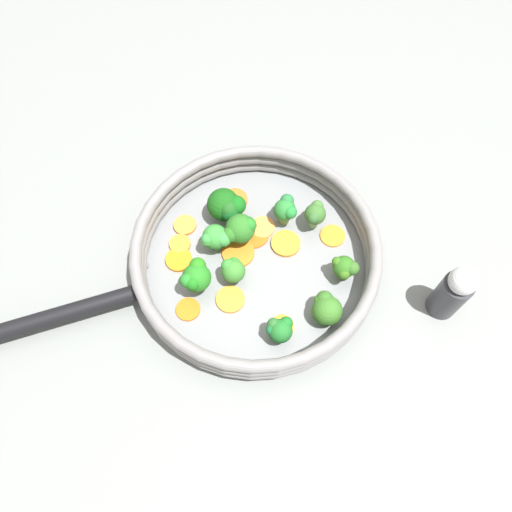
{
  "coord_description": "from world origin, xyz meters",
  "views": [
    {
      "loc": [
        -0.25,
        0.15,
        0.61
      ],
      "look_at": [
        0.0,
        0.0,
        0.03
      ],
      "focal_mm": 35.0,
      "sensor_mm": 36.0,
      "label": 1
    }
  ],
  "objects_px": {
    "carrot_slice_6": "(188,309)",
    "carrot_slice_7": "(282,326)",
    "broccoli_floret_1": "(345,268)",
    "broccoli_floret_2": "(240,229)",
    "carrot_slice_4": "(235,200)",
    "carrot_slice_11": "(230,299)",
    "carrot_slice_3": "(333,236)",
    "broccoli_floret_5": "(315,214)",
    "carrot_slice_9": "(180,244)",
    "broccoli_floret_4": "(326,308)",
    "carrot_slice_5": "(263,227)",
    "broccoli_floret_3": "(280,329)",
    "carrot_slice_0": "(179,260)",
    "salt_shaker": "(453,292)",
    "carrot_slice_1": "(238,253)",
    "carrot_slice_10": "(185,225)",
    "broccoli_floret_7": "(286,209)",
    "carrot_slice_2": "(253,234)",
    "broccoli_floret_8": "(232,269)",
    "broccoli_floret_9": "(196,277)",
    "broccoli_floret_6": "(215,238)",
    "broccoli_floret_0": "(228,205)",
    "skillet": "(256,263)",
    "carrot_slice_8": "(284,241)"
  },
  "relations": [
    {
      "from": "carrot_slice_2",
      "to": "carrot_slice_7",
      "type": "distance_m",
      "value": 0.14
    },
    {
      "from": "carrot_slice_11",
      "to": "broccoli_floret_0",
      "type": "height_order",
      "value": "broccoli_floret_0"
    },
    {
      "from": "skillet",
      "to": "broccoli_floret_0",
      "type": "relative_size",
      "value": 5.84
    },
    {
      "from": "carrot_slice_8",
      "to": "carrot_slice_9",
      "type": "xyz_separation_m",
      "value": [
        0.07,
        0.12,
        0.0
      ]
    },
    {
      "from": "salt_shaker",
      "to": "carrot_slice_4",
      "type": "bearing_deg",
      "value": 28.2
    },
    {
      "from": "broccoli_floret_8",
      "to": "broccoli_floret_9",
      "type": "xyz_separation_m",
      "value": [
        0.01,
        0.05,
        0.01
      ]
    },
    {
      "from": "carrot_slice_9",
      "to": "broccoli_floret_7",
      "type": "height_order",
      "value": "broccoli_floret_7"
    },
    {
      "from": "carrot_slice_3",
      "to": "broccoli_floret_9",
      "type": "relative_size",
      "value": 0.69
    },
    {
      "from": "broccoli_floret_2",
      "to": "skillet",
      "type": "bearing_deg",
      "value": -177.8
    },
    {
      "from": "carrot_slice_3",
      "to": "salt_shaker",
      "type": "xyz_separation_m",
      "value": [
        -0.15,
        -0.06,
        0.03
      ]
    },
    {
      "from": "carrot_slice_10",
      "to": "broccoli_floret_3",
      "type": "bearing_deg",
      "value": -173.23
    },
    {
      "from": "broccoli_floret_7",
      "to": "carrot_slice_1",
      "type": "bearing_deg",
      "value": 97.35
    },
    {
      "from": "carrot_slice_2",
      "to": "broccoli_floret_0",
      "type": "xyz_separation_m",
      "value": [
        0.04,
        0.01,
        0.03
      ]
    },
    {
      "from": "carrot_slice_0",
      "to": "carrot_slice_6",
      "type": "distance_m",
      "value": 0.07
    },
    {
      "from": "carrot_slice_11",
      "to": "broccoli_floret_5",
      "type": "xyz_separation_m",
      "value": [
        0.03,
        -0.15,
        0.03
      ]
    },
    {
      "from": "broccoli_floret_1",
      "to": "broccoli_floret_2",
      "type": "relative_size",
      "value": 0.81
    },
    {
      "from": "carrot_slice_0",
      "to": "broccoli_floret_8",
      "type": "bearing_deg",
      "value": -140.8
    },
    {
      "from": "broccoli_floret_5",
      "to": "broccoli_floret_9",
      "type": "xyz_separation_m",
      "value": [
        0.0,
        0.18,
        0.0
      ]
    },
    {
      "from": "skillet",
      "to": "carrot_slice_4",
      "type": "xyz_separation_m",
      "value": [
        0.1,
        -0.03,
        0.01
      ]
    },
    {
      "from": "carrot_slice_10",
      "to": "broccoli_floret_0",
      "type": "relative_size",
      "value": 0.6
    },
    {
      "from": "carrot_slice_3",
      "to": "carrot_slice_4",
      "type": "relative_size",
      "value": 0.94
    },
    {
      "from": "carrot_slice_5",
      "to": "carrot_slice_8",
      "type": "xyz_separation_m",
      "value": [
        -0.03,
        -0.01,
        0.0
      ]
    },
    {
      "from": "carrot_slice_0",
      "to": "salt_shaker",
      "type": "height_order",
      "value": "salt_shaker"
    },
    {
      "from": "carrot_slice_3",
      "to": "broccoli_floret_0",
      "type": "bearing_deg",
      "value": 45.81
    },
    {
      "from": "carrot_slice_5",
      "to": "carrot_slice_11",
      "type": "relative_size",
      "value": 0.91
    },
    {
      "from": "carrot_slice_10",
      "to": "broccoli_floret_9",
      "type": "height_order",
      "value": "broccoli_floret_9"
    },
    {
      "from": "broccoli_floret_5",
      "to": "carrot_slice_1",
      "type": "bearing_deg",
      "value": 81.04
    },
    {
      "from": "carrot_slice_3",
      "to": "broccoli_floret_5",
      "type": "xyz_separation_m",
      "value": [
        0.03,
        0.01,
        0.03
      ]
    },
    {
      "from": "broccoli_floret_0",
      "to": "salt_shaker",
      "type": "distance_m",
      "value": 0.3
    },
    {
      "from": "broccoli_floret_1",
      "to": "broccoli_floret_8",
      "type": "bearing_deg",
      "value": 58.66
    },
    {
      "from": "carrot_slice_4",
      "to": "carrot_slice_11",
      "type": "relative_size",
      "value": 0.97
    },
    {
      "from": "carrot_slice_6",
      "to": "carrot_slice_7",
      "type": "xyz_separation_m",
      "value": [
        -0.08,
        -0.09,
        0.0
      ]
    },
    {
      "from": "carrot_slice_11",
      "to": "broccoli_floret_5",
      "type": "bearing_deg",
      "value": -77.24
    },
    {
      "from": "carrot_slice_1",
      "to": "broccoli_floret_6",
      "type": "distance_m",
      "value": 0.04
    },
    {
      "from": "carrot_slice_11",
      "to": "broccoli_floret_3",
      "type": "relative_size",
      "value": 0.94
    },
    {
      "from": "carrot_slice_10",
      "to": "broccoli_floret_0",
      "type": "bearing_deg",
      "value": -108.69
    },
    {
      "from": "carrot_slice_3",
      "to": "broccoli_floret_0",
      "type": "distance_m",
      "value": 0.15
    },
    {
      "from": "carrot_slice_2",
      "to": "broccoli_floret_4",
      "type": "relative_size",
      "value": 1.07
    },
    {
      "from": "carrot_slice_9",
      "to": "broccoli_floret_4",
      "type": "bearing_deg",
      "value": -149.95
    },
    {
      "from": "carrot_slice_10",
      "to": "salt_shaker",
      "type": "height_order",
      "value": "salt_shaker"
    },
    {
      "from": "broccoli_floret_7",
      "to": "salt_shaker",
      "type": "xyz_separation_m",
      "value": [
        -0.21,
        -0.1,
        0.01
      ]
    },
    {
      "from": "carrot_slice_10",
      "to": "broccoli_floret_8",
      "type": "relative_size",
      "value": 0.77
    },
    {
      "from": "broccoli_floret_2",
      "to": "broccoli_floret_3",
      "type": "distance_m",
      "value": 0.14
    },
    {
      "from": "broccoli_floret_7",
      "to": "carrot_slice_11",
      "type": "bearing_deg",
      "value": 116.67
    },
    {
      "from": "broccoli_floret_3",
      "to": "broccoli_floret_8",
      "type": "relative_size",
      "value": 0.97
    },
    {
      "from": "carrot_slice_3",
      "to": "broccoli_floret_2",
      "type": "bearing_deg",
      "value": 60.78
    },
    {
      "from": "carrot_slice_2",
      "to": "broccoli_floret_6",
      "type": "height_order",
      "value": "broccoli_floret_6"
    },
    {
      "from": "broccoli_floret_9",
      "to": "salt_shaker",
      "type": "distance_m",
      "value": 0.32
    },
    {
      "from": "carrot_slice_1",
      "to": "carrot_slice_6",
      "type": "relative_size",
      "value": 1.41
    },
    {
      "from": "carrot_slice_3",
      "to": "salt_shaker",
      "type": "bearing_deg",
      "value": -157.51
    }
  ]
}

